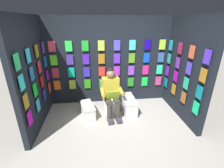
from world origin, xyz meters
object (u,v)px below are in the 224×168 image
at_px(comic_longbox_near, 128,105).
at_px(comic_longbox_far, 88,110).
at_px(toilet, 110,99).
at_px(person_reading, 111,93).

height_order(comic_longbox_near, comic_longbox_far, comic_longbox_near).
xyz_separation_m(toilet, person_reading, (-0.02, 0.23, 0.27)).
relative_size(toilet, comic_longbox_far, 1.22).
height_order(person_reading, comic_longbox_far, person_reading).
height_order(toilet, person_reading, person_reading).
xyz_separation_m(toilet, comic_longbox_far, (0.57, 0.24, -0.16)).
xyz_separation_m(comic_longbox_near, comic_longbox_far, (1.03, 0.10, -0.03)).
xyz_separation_m(person_reading, comic_longbox_far, (0.58, 0.02, -0.44)).
bearing_deg(person_reading, toilet, -90.75).
relative_size(person_reading, comic_longbox_far, 1.88).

